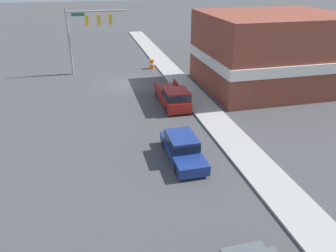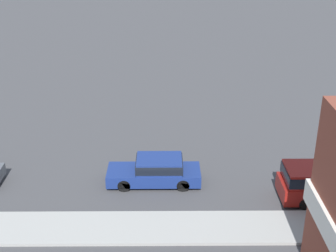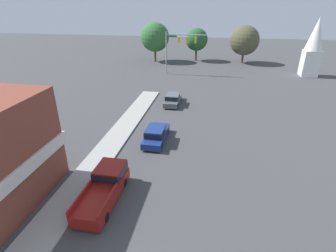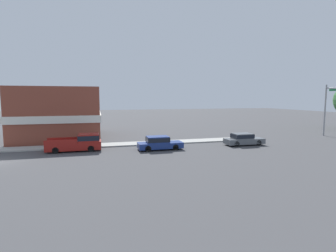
# 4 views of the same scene
# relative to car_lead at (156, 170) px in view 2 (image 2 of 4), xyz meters

# --- Properties ---
(car_lead) EXTENTS (1.79, 4.85, 1.47)m
(car_lead) POSITION_rel_car_lead_xyz_m (0.00, 0.00, 0.00)
(car_lead) COLOR black
(car_lead) RESTS_ON ground
(pickup_truck_parked) EXTENTS (1.95, 5.55, 1.79)m
(pickup_truck_parked) POSITION_rel_car_lead_xyz_m (-1.63, -8.38, 0.12)
(pickup_truck_parked) COLOR black
(pickup_truck_parked) RESTS_ON ground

